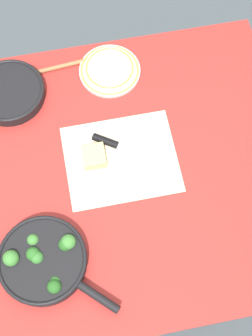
{
  "coord_description": "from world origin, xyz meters",
  "views": [
    {
      "loc": [
        -0.1,
        -0.54,
        2.12
      ],
      "look_at": [
        0.0,
        0.0,
        0.77
      ],
      "focal_mm": 50.0,
      "sensor_mm": 36.0,
      "label": 1
    }
  ],
  "objects": [
    {
      "name": "parchment_sheet",
      "position": [
        -0.01,
        0.04,
        0.75
      ],
      "size": [
        0.35,
        0.29,
        0.0
      ],
      "color": "beige",
      "rests_on": "dining_table_red"
    },
    {
      "name": "skillet_eggs",
      "position": [
        -0.33,
        0.34,
        0.78
      ],
      "size": [
        0.37,
        0.24,
        0.05
      ],
      "rotation": [
        0.0,
        0.0,
        3.56
      ],
      "color": "black",
      "rests_on": "dining_table_red"
    },
    {
      "name": "dinner_plate_stack",
      "position": [
        0.02,
        0.37,
        0.77
      ],
      "size": [
        0.21,
        0.21,
        0.03
      ],
      "color": "silver",
      "rests_on": "dining_table_red"
    },
    {
      "name": "ground_plane",
      "position": [
        0.0,
        0.0,
        0.0
      ],
      "size": [
        14.0,
        14.0,
        0.0
      ],
      "primitive_type": "plane",
      "color": "#424C51"
    },
    {
      "name": "dining_table_red",
      "position": [
        0.0,
        0.0,
        0.67
      ],
      "size": [
        1.09,
        0.99,
        0.75
      ],
      "color": "#B72D28",
      "rests_on": "ground_plane"
    },
    {
      "name": "cheese_block",
      "position": [
        -0.09,
        0.06,
        0.77
      ],
      "size": [
        0.07,
        0.08,
        0.04
      ],
      "color": "#EFD67A",
      "rests_on": "dining_table_red"
    },
    {
      "name": "wooden_spoon",
      "position": [
        -0.22,
        0.41,
        0.76
      ],
      "size": [
        0.39,
        0.06,
        0.02
      ],
      "rotation": [
        0.0,
        0.0,
        3.23
      ],
      "color": "#996B42",
      "rests_on": "dining_table_red"
    },
    {
      "name": "skillet_broccoli",
      "position": [
        -0.29,
        -0.24,
        0.78
      ],
      "size": [
        0.33,
        0.31,
        0.08
      ],
      "rotation": [
        0.0,
        0.0,
        5.53
      ],
      "color": "black",
      "rests_on": "dining_table_red"
    },
    {
      "name": "grater_knife",
      "position": [
        -0.02,
        0.09,
        0.76
      ],
      "size": [
        0.2,
        0.15,
        0.02
      ],
      "rotation": [
        0.0,
        0.0,
        5.7
      ],
      "color": "silver",
      "rests_on": "dining_table_red"
    }
  ]
}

